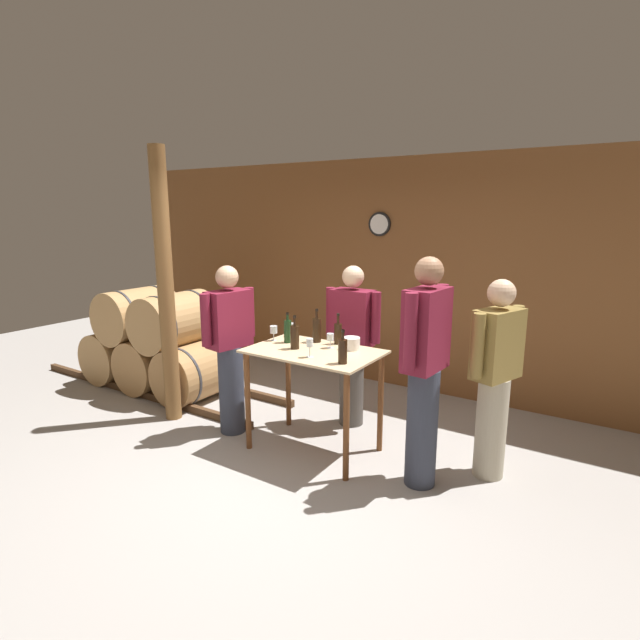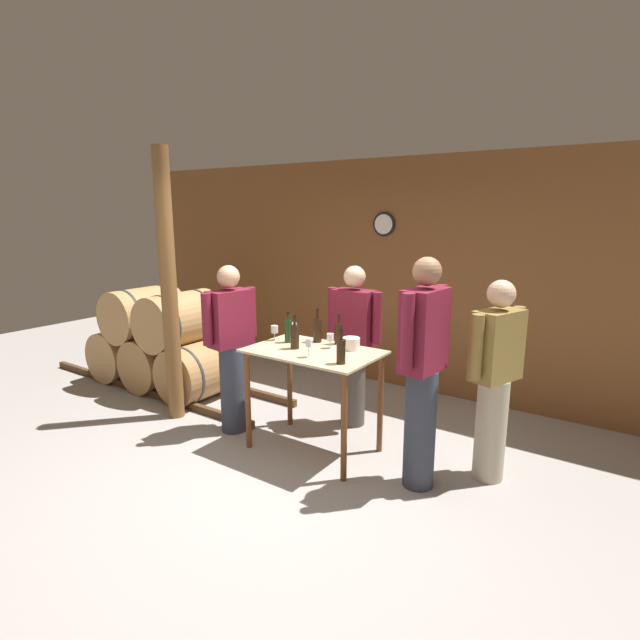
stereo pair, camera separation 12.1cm
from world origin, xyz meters
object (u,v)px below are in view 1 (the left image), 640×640
at_px(person_visitor_near_door, 495,376).
at_px(wine_glass_far_side, 310,344).
at_px(wine_glass_near_right, 330,338).
at_px(wine_bottle_right, 338,333).
at_px(person_visitor_bearded, 425,368).
at_px(wooden_post, 166,289).
at_px(wine_glass_near_left, 274,330).
at_px(wine_bottle_left, 295,336).
at_px(person_host, 230,347).
at_px(wine_bottle_far_left, 288,331).
at_px(wine_bottle_center, 317,329).
at_px(person_visitor_with_scarf, 352,343).
at_px(wine_bottle_far_right, 343,351).
at_px(ice_bucket, 351,343).
at_px(wine_glass_near_center, 292,327).

bearing_deg(person_visitor_near_door, wine_glass_far_side, -156.58).
height_order(wine_glass_near_right, wine_glass_far_side, wine_glass_far_side).
bearing_deg(wine_bottle_right, person_visitor_bearded, -18.96).
xyz_separation_m(wine_glass_far_side, person_visitor_near_door, (1.35, 0.58, -0.19)).
xyz_separation_m(wooden_post, wine_glass_near_left, (1.11, 0.28, -0.33)).
relative_size(wine_bottle_left, person_host, 0.18).
relative_size(wooden_post, wine_glass_near_left, 19.49).
distance_m(wine_bottle_far_left, wine_glass_near_left, 0.15).
distance_m(wine_bottle_far_left, wine_bottle_center, 0.27).
bearing_deg(person_visitor_with_scarf, wine_glass_near_right, -81.75).
xyz_separation_m(wine_glass_near_right, person_host, (-0.95, -0.26, -0.17)).
xyz_separation_m(wine_glass_near_right, person_visitor_with_scarf, (-0.08, 0.53, -0.18)).
bearing_deg(person_visitor_with_scarf, person_visitor_bearded, -34.61).
relative_size(wine_bottle_far_left, person_visitor_near_door, 0.17).
relative_size(wine_glass_far_side, person_visitor_bearded, 0.09).
height_order(wine_glass_near_right, person_visitor_near_door, person_visitor_near_door).
height_order(wine_bottle_right, wine_bottle_far_right, wine_bottle_right).
bearing_deg(wine_glass_far_side, wine_glass_near_left, 155.62).
relative_size(wine_glass_near_right, ice_bucket, 0.88).
relative_size(wine_glass_near_left, person_visitor_near_door, 0.09).
xyz_separation_m(wine_glass_far_side, person_host, (-0.96, 0.07, -0.19)).
relative_size(person_host, person_visitor_with_scarf, 1.01).
distance_m(wine_bottle_right, wine_glass_near_center, 0.52).
bearing_deg(person_visitor_near_door, ice_bucket, -170.75).
xyz_separation_m(wine_bottle_right, person_host, (-0.94, -0.41, -0.18)).
height_order(wine_bottle_far_left, person_visitor_bearded, person_visitor_bearded).
relative_size(person_visitor_with_scarf, person_visitor_near_door, 0.99).
bearing_deg(wine_glass_near_center, person_visitor_bearded, -12.78).
bearing_deg(wine_bottle_far_right, person_visitor_bearded, 14.72).
bearing_deg(wine_bottle_far_right, person_visitor_with_scarf, 114.69).
height_order(wine_bottle_center, wine_bottle_far_right, wine_bottle_center).
relative_size(ice_bucket, person_visitor_with_scarf, 0.09).
bearing_deg(wine_bottle_far_left, ice_bucket, 10.66).
height_order(wine_glass_near_left, person_visitor_near_door, person_visitor_near_door).
bearing_deg(wooden_post, wine_glass_near_right, 11.66).
relative_size(wine_bottle_left, ice_bucket, 1.99).
distance_m(wine_glass_near_center, wine_glass_near_right, 0.56).
xyz_separation_m(wooden_post, wine_bottle_far_right, (2.01, 0.02, -0.32)).
xyz_separation_m(wine_bottle_left, wine_bottle_right, (0.24, 0.34, -0.01)).
height_order(wooden_post, wine_glass_far_side, wooden_post).
bearing_deg(wine_bottle_center, wine_glass_near_right, -27.16).
bearing_deg(wine_glass_near_right, wine_bottle_right, 94.49).
height_order(wine_glass_near_center, wine_glass_far_side, wine_glass_far_side).
relative_size(wine_bottle_far_right, wine_glass_near_center, 2.15).
distance_m(wine_bottle_center, wine_glass_near_center, 0.32).
xyz_separation_m(wine_bottle_center, wine_glass_near_left, (-0.36, -0.17, -0.02)).
bearing_deg(person_host, wine_glass_far_side, -4.28).
relative_size(wine_bottle_far_left, wine_glass_near_right, 2.12).
height_order(wine_glass_near_center, wine_glass_near_right, wine_glass_near_right).
height_order(wine_bottle_right, wine_glass_near_right, wine_bottle_right).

